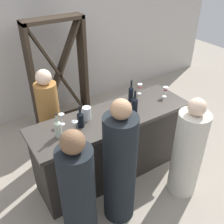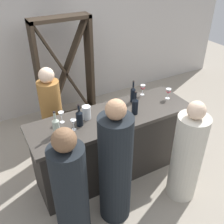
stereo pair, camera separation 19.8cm
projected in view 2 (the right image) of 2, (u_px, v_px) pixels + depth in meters
The scene contains 18 objects.
ground_plane at pixel (112, 171), 3.88m from camera, with size 12.00×12.00×0.00m, color #9E9384.
back_wall at pixel (54, 38), 4.74m from camera, with size 8.00×0.10×2.80m, color #BCB7B2.
bar_counter at pixel (112, 145), 3.60m from camera, with size 2.17×0.69×1.00m.
wine_rack at pixel (65, 72), 4.56m from camera, with size 1.00×0.28×1.90m.
wine_bottle_leftmost_clear_pale at pixel (56, 126), 2.94m from camera, with size 0.08×0.08×0.31m.
wine_bottle_second_left_near_black at pixel (79, 117), 3.10m from camera, with size 0.08×0.08×0.29m.
wine_bottle_center_near_black at pixel (135, 105), 3.31m from camera, with size 0.08×0.08×0.32m.
wine_bottle_second_right_near_black at pixel (133, 94), 3.56m from camera, with size 0.07×0.07×0.32m.
wine_glass_near_left at pixel (67, 136), 2.80m from camera, with size 0.06×0.06×0.15m.
wine_glass_near_center at pixel (73, 123), 3.02m from camera, with size 0.07×0.07×0.14m.
wine_glass_near_right at pixel (168, 92), 3.64m from camera, with size 0.08×0.08×0.15m.
wine_glass_far_left at pixel (61, 115), 3.15m from camera, with size 0.07×0.07×0.15m.
wine_glass_far_center at pixel (143, 88), 3.74m from camera, with size 0.07×0.07×0.16m.
water_pitcher at pixel (87, 112), 3.23m from camera, with size 0.11×0.11×0.17m.
person_left_guest at pixel (187, 156), 3.21m from camera, with size 0.42×0.42×1.42m.
person_center_guest at pixel (115, 168), 2.88m from camera, with size 0.45×0.45×1.63m.
person_right_guest at pixel (71, 196), 2.60m from camera, with size 0.41×0.41×1.55m.
person_server_behind at pixel (53, 118), 3.80m from camera, with size 0.36×0.36×1.49m.
Camera 2 is at (-1.34, -2.43, 2.84)m, focal length 41.84 mm.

